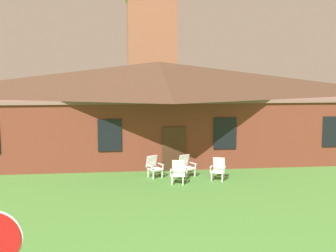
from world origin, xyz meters
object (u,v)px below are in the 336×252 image
object	(u,v)px
lawn_chair_left_end	(186,165)
lawn_chair_middle	(218,168)
lawn_chair_near_door	(178,171)
lawn_chair_by_porch	(154,166)

from	to	relation	value
lawn_chair_left_end	lawn_chair_middle	world-z (taller)	same
lawn_chair_near_door	lawn_chair_middle	world-z (taller)	same
lawn_chair_by_porch	lawn_chair_left_end	distance (m)	1.47
lawn_chair_by_porch	lawn_chair_near_door	size ratio (longest dim) A/B	1.00
lawn_chair_near_door	lawn_chair_middle	distance (m)	1.86
lawn_chair_by_porch	lawn_chair_left_end	xyz separation A→B (m)	(1.47, 0.01, 0.00)
lawn_chair_by_porch	lawn_chair_left_end	world-z (taller)	same
lawn_chair_by_porch	lawn_chair_near_door	xyz separation A→B (m)	(0.94, -1.13, 0.00)
lawn_chair_near_door	lawn_chair_left_end	xyz separation A→B (m)	(0.53, 1.14, 0.00)
lawn_chair_left_end	lawn_chair_by_porch	bearing A→B (deg)	-179.44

